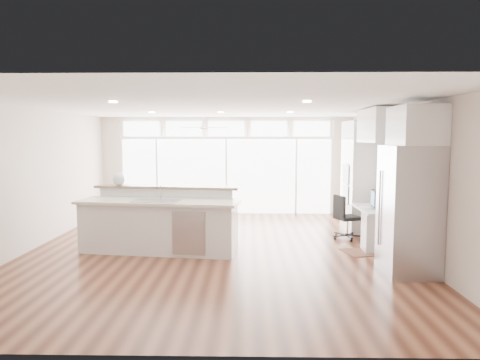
{
  "coord_description": "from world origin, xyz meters",
  "views": [
    {
      "loc": [
        0.61,
        -7.95,
        2.1
      ],
      "look_at": [
        0.45,
        0.6,
        1.27
      ],
      "focal_mm": 32.0,
      "sensor_mm": 36.0,
      "label": 1
    }
  ],
  "objects": [
    {
      "name": "floor",
      "position": [
        0.0,
        0.0,
        -0.01
      ],
      "size": [
        7.0,
        8.0,
        0.02
      ],
      "primitive_type": "cube",
      "color": "#452215",
      "rests_on": "ground"
    },
    {
      "name": "wall_left",
      "position": [
        -3.5,
        0.0,
        1.35
      ],
      "size": [
        0.04,
        8.0,
        2.7
      ],
      "primitive_type": "cube",
      "color": "beige",
      "rests_on": "floor"
    },
    {
      "name": "desk_window",
      "position": [
        3.46,
        0.3,
        1.55
      ],
      "size": [
        0.04,
        0.85,
        0.85
      ],
      "primitive_type": "cube",
      "color": "white",
      "rests_on": "wall_right"
    },
    {
      "name": "upper_cabinets",
      "position": [
        3.17,
        0.3,
        2.35
      ],
      "size": [
        0.64,
        1.3,
        0.64
      ],
      "primitive_type": "cube",
      "color": "silver",
      "rests_on": "wall_right"
    },
    {
      "name": "keyboard",
      "position": [
        2.88,
        0.3,
        0.77
      ],
      "size": [
        0.16,
        0.34,
        0.02
      ],
      "primitive_type": "cube",
      "rotation": [
        0.0,
        0.0,
        0.14
      ],
      "color": "silver",
      "rests_on": "desk_nook"
    },
    {
      "name": "refrigerator",
      "position": [
        3.11,
        -1.35,
        1.0
      ],
      "size": [
        0.76,
        0.9,
        2.0
      ],
      "primitive_type": "cube",
      "color": "#A2A2A7",
      "rests_on": "floor"
    },
    {
      "name": "recessed_lights",
      "position": [
        0.0,
        0.2,
        2.68
      ],
      "size": [
        3.4,
        3.0,
        0.02
      ],
      "primitive_type": "cube",
      "color": "beige",
      "rests_on": "ceiling"
    },
    {
      "name": "oven_cabinet",
      "position": [
        3.17,
        1.8,
        1.25
      ],
      "size": [
        0.64,
        1.2,
        2.5
      ],
      "primitive_type": "cube",
      "color": "silver",
      "rests_on": "floor"
    },
    {
      "name": "wall_back",
      "position": [
        0.0,
        4.0,
        1.35
      ],
      "size": [
        7.0,
        0.04,
        2.7
      ],
      "primitive_type": "cube",
      "color": "beige",
      "rests_on": "floor"
    },
    {
      "name": "fishbowl",
      "position": [
        -1.94,
        0.36,
        1.31
      ],
      "size": [
        0.27,
        0.27,
        0.25
      ],
      "primitive_type": "sphere",
      "rotation": [
        0.0,
        0.0,
        -0.09
      ],
      "color": "silver",
      "rests_on": "kitchen_island"
    },
    {
      "name": "fridge_cabinet",
      "position": [
        3.17,
        -1.35,
        2.3
      ],
      "size": [
        0.64,
        0.9,
        0.6
      ],
      "primitive_type": "cube",
      "color": "silver",
      "rests_on": "wall_right"
    },
    {
      "name": "transom_row",
      "position": [
        0.0,
        3.94,
        2.38
      ],
      "size": [
        5.9,
        0.06,
        0.4
      ],
      "primitive_type": "cube",
      "color": "white",
      "rests_on": "wall_back"
    },
    {
      "name": "desk_nook",
      "position": [
        3.13,
        0.3,
        0.38
      ],
      "size": [
        0.72,
        1.3,
        0.76
      ],
      "primitive_type": "cube",
      "color": "silver",
      "rests_on": "floor"
    },
    {
      "name": "glass_wall",
      "position": [
        0.0,
        3.94,
        1.05
      ],
      "size": [
        5.8,
        0.06,
        2.08
      ],
      "primitive_type": "cube",
      "color": "white",
      "rests_on": "wall_back"
    },
    {
      "name": "framed_photos",
      "position": [
        3.46,
        0.92,
        1.4
      ],
      "size": [
        0.06,
        0.22,
        0.8
      ],
      "primitive_type": "cube",
      "color": "black",
      "rests_on": "wall_right"
    },
    {
      "name": "kitchen_island",
      "position": [
        -1.05,
        -0.17,
        0.59
      ],
      "size": [
        3.1,
        1.51,
        1.18
      ],
      "primitive_type": "cube",
      "rotation": [
        0.0,
        0.0,
        -0.13
      ],
      "color": "silver",
      "rests_on": "floor"
    },
    {
      "name": "office_chair",
      "position": [
        2.7,
        0.95,
        0.46
      ],
      "size": [
        0.6,
        0.58,
        0.92
      ],
      "primitive_type": "cube",
      "rotation": [
        0.0,
        0.0,
        0.36
      ],
      "color": "black",
      "rests_on": "floor"
    },
    {
      "name": "wall_front",
      "position": [
        0.0,
        -4.0,
        1.35
      ],
      "size": [
        7.0,
        0.04,
        2.7
      ],
      "primitive_type": "cube",
      "color": "beige",
      "rests_on": "floor"
    },
    {
      "name": "monitor",
      "position": [
        3.05,
        0.3,
        0.94
      ],
      "size": [
        0.13,
        0.45,
        0.37
      ],
      "primitive_type": "cube",
      "rotation": [
        0.0,
        0.0,
        -0.12
      ],
      "color": "black",
      "rests_on": "desk_nook"
    },
    {
      "name": "ceiling_fan",
      "position": [
        -0.5,
        2.8,
        2.48
      ],
      "size": [
        1.16,
        1.16,
        0.32
      ],
      "primitive_type": "cube",
      "color": "white",
      "rests_on": "ceiling"
    },
    {
      "name": "ceiling",
      "position": [
        0.0,
        0.0,
        2.7
      ],
      "size": [
        7.0,
        8.0,
        0.02
      ],
      "primitive_type": "cube",
      "color": "white",
      "rests_on": "wall_back"
    },
    {
      "name": "wall_right",
      "position": [
        3.5,
        0.0,
        1.35
      ],
      "size": [
        0.04,
        8.0,
        2.7
      ],
      "primitive_type": "cube",
      "color": "beige",
      "rests_on": "floor"
    },
    {
      "name": "potted_plant",
      "position": [
        3.17,
        1.8,
        2.61
      ],
      "size": [
        0.27,
        0.3,
        0.22
      ],
      "primitive_type": "imported",
      "rotation": [
        0.0,
        0.0,
        -0.07
      ],
      "color": "#275524",
      "rests_on": "oven_cabinet"
    },
    {
      "name": "rug",
      "position": [
        2.82,
        -0.11,
        0.01
      ],
      "size": [
        0.97,
        0.8,
        0.01
      ],
      "primitive_type": "cube",
      "rotation": [
        0.0,
        0.0,
        0.26
      ],
      "color": "#371A11",
      "rests_on": "floor"
    }
  ]
}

